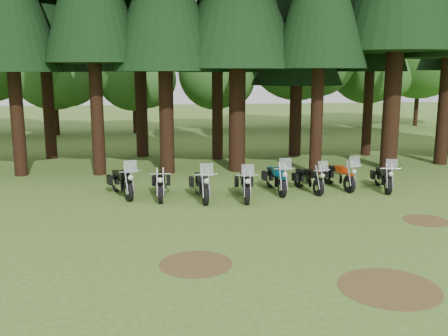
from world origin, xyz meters
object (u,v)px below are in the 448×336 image
(motorcycle_1, at_px, (161,185))
(motorcycle_3, at_px, (245,185))
(motorcycle_0, at_px, (122,183))
(motorcycle_5, at_px, (309,180))
(motorcycle_4, at_px, (276,179))
(motorcycle_6, at_px, (339,176))
(motorcycle_7, at_px, (383,178))
(motorcycle_2, at_px, (202,185))

(motorcycle_1, distance_m, motorcycle_3, 3.13)
(motorcycle_0, distance_m, motorcycle_5, 7.16)
(motorcycle_4, relative_size, motorcycle_5, 1.11)
(motorcycle_3, relative_size, motorcycle_6, 1.01)
(motorcycle_5, distance_m, motorcycle_7, 3.02)
(motorcycle_5, height_order, motorcycle_6, motorcycle_6)
(motorcycle_2, xyz_separation_m, motorcycle_3, (1.59, -0.17, -0.02))
(motorcycle_0, xyz_separation_m, motorcycle_6, (8.53, 0.02, -0.02))
(motorcycle_1, bearing_deg, motorcycle_0, 166.36)
(motorcycle_2, xyz_separation_m, motorcycle_7, (7.26, 0.40, -0.04))
(motorcycle_1, xyz_separation_m, motorcycle_3, (3.06, -0.66, 0.01))
(motorcycle_4, bearing_deg, motorcycle_5, -5.94)
(motorcycle_3, height_order, motorcycle_4, motorcycle_4)
(motorcycle_5, height_order, motorcycle_7, motorcycle_7)
(motorcycle_4, bearing_deg, motorcycle_1, -179.27)
(motorcycle_3, distance_m, motorcycle_5, 2.77)
(motorcycle_2, distance_m, motorcycle_3, 1.60)
(motorcycle_1, xyz_separation_m, motorcycle_5, (5.72, 0.08, -0.03))
(motorcycle_7, bearing_deg, motorcycle_5, -171.25)
(motorcycle_2, relative_size, motorcycle_4, 1.01)
(motorcycle_6, bearing_deg, motorcycle_5, -174.14)
(motorcycle_1, bearing_deg, motorcycle_5, 3.36)
(motorcycle_4, distance_m, motorcycle_6, 2.67)
(motorcycle_3, distance_m, motorcycle_4, 1.62)
(motorcycle_0, height_order, motorcycle_1, motorcycle_0)
(motorcycle_2, xyz_separation_m, motorcycle_4, (2.97, 0.67, -0.00))
(motorcycle_3, distance_m, motorcycle_6, 4.19)
(motorcycle_2, height_order, motorcycle_4, motorcycle_2)
(motorcycle_0, relative_size, motorcycle_6, 1.03)
(motorcycle_2, bearing_deg, motorcycle_7, 0.62)
(motorcycle_2, distance_m, motorcycle_4, 3.05)
(motorcycle_2, distance_m, motorcycle_7, 7.27)
(motorcycle_3, height_order, motorcycle_7, motorcycle_3)
(motorcycle_0, distance_m, motorcycle_2, 3.04)
(motorcycle_1, height_order, motorcycle_3, motorcycle_3)
(motorcycle_4, bearing_deg, motorcycle_6, 3.82)
(motorcycle_5, xyz_separation_m, motorcycle_7, (3.01, -0.17, 0.01))
(motorcycle_3, relative_size, motorcycle_4, 0.98)
(motorcycle_1, bearing_deg, motorcycle_6, 6.01)
(motorcycle_1, relative_size, motorcycle_3, 0.99)
(motorcycle_7, bearing_deg, motorcycle_2, -164.84)
(motorcycle_2, bearing_deg, motorcycle_4, 10.14)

